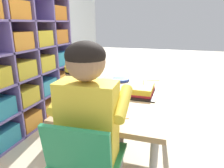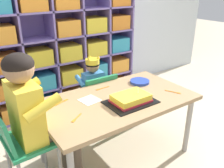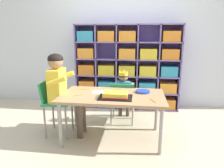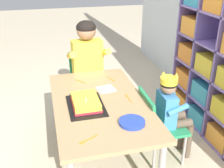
% 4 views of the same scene
% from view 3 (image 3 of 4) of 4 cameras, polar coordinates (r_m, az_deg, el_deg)
% --- Properties ---
extents(ground, '(16.00, 16.00, 0.00)m').
position_cam_3_polar(ground, '(2.75, 0.12, -14.76)').
color(ground, beige).
extents(classroom_back_wall, '(5.54, 0.10, 2.96)m').
position_cam_3_polar(classroom_back_wall, '(3.84, 2.97, 16.23)').
color(classroom_back_wall, silver).
rests_on(classroom_back_wall, ground).
extents(storage_cubby_shelf, '(1.82, 0.33, 1.48)m').
position_cam_3_polar(storage_cubby_shelf, '(3.66, 4.23, 3.83)').
color(storage_cubby_shelf, '#7F6BB2').
rests_on(storage_cubby_shelf, ground).
extents(activity_table, '(1.27, 0.73, 0.58)m').
position_cam_3_polar(activity_table, '(2.54, 0.13, -4.21)').
color(activity_table, '#A37F56').
rests_on(activity_table, ground).
extents(classroom_chair_blue, '(0.38, 0.36, 0.63)m').
position_cam_3_polar(classroom_chair_blue, '(3.03, 2.95, -4.40)').
color(classroom_chair_blue, '#238451').
rests_on(classroom_chair_blue, ground).
extents(child_with_crown, '(0.30, 0.31, 0.81)m').
position_cam_3_polar(child_with_crown, '(3.10, 3.18, -1.50)').
color(child_with_crown, '#3D7FBC').
rests_on(child_with_crown, ground).
extents(classroom_chair_adult_side, '(0.37, 0.37, 0.72)m').
position_cam_3_polar(classroom_chair_adult_side, '(2.78, -15.83, -4.54)').
color(classroom_chair_adult_side, '#238451').
rests_on(classroom_chair_adult_side, ground).
extents(adult_helper_seated, '(0.44, 0.42, 1.08)m').
position_cam_3_polar(adult_helper_seated, '(2.69, -13.80, -0.35)').
color(adult_helper_seated, yellow).
rests_on(adult_helper_seated, ground).
extents(birthday_cake_on_tray, '(0.39, 0.27, 0.11)m').
position_cam_3_polar(birthday_cake_on_tray, '(2.39, 0.96, -3.19)').
color(birthday_cake_on_tray, black).
rests_on(birthday_cake_on_tray, activity_table).
extents(paper_plate_stack, '(0.18, 0.18, 0.02)m').
position_cam_3_polar(paper_plate_stack, '(2.64, 8.58, -2.09)').
color(paper_plate_stack, '#233DA3').
rests_on(paper_plate_stack, activity_table).
extents(paper_napkin_square, '(0.16, 0.16, 0.00)m').
position_cam_3_polar(paper_napkin_square, '(2.65, -3.89, -2.17)').
color(paper_napkin_square, white).
rests_on(paper_napkin_square, activity_table).
extents(fork_by_napkin, '(0.11, 0.08, 0.00)m').
position_cam_3_polar(fork_by_napkin, '(2.52, -9.62, -3.15)').
color(fork_by_napkin, orange).
rests_on(fork_by_napkin, activity_table).
extents(fork_near_child_seat, '(0.08, 0.13, 0.00)m').
position_cam_3_polar(fork_near_child_seat, '(2.34, 11.36, -4.59)').
color(fork_near_child_seat, orange).
rests_on(fork_near_child_seat, activity_table).
extents(fork_beside_plate_stack, '(0.13, 0.06, 0.00)m').
position_cam_3_polar(fork_beside_plate_stack, '(2.78, -7.46, -1.48)').
color(fork_beside_plate_stack, orange).
rests_on(fork_beside_plate_stack, activity_table).
extents(fork_near_cake_tray, '(0.14, 0.02, 0.00)m').
position_cam_3_polar(fork_near_cake_tray, '(2.75, 0.86, -1.53)').
color(fork_near_cake_tray, orange).
rests_on(fork_near_cake_tray, activity_table).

